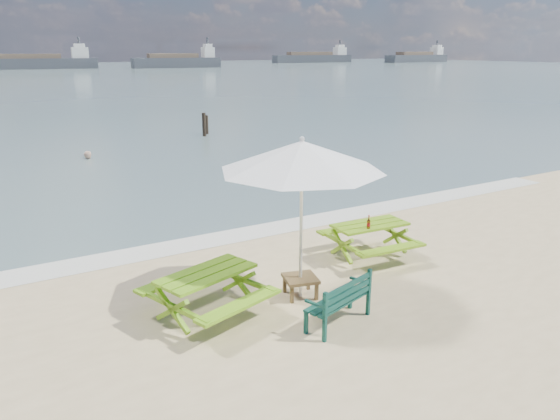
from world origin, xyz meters
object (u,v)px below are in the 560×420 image
swimmer (89,172)px  picnic_table_left (207,295)px  side_table (300,286)px  patio_umbrella (302,156)px  picnic_table_right (369,241)px  park_bench (338,310)px  beer_bottle (369,224)px

swimmer → picnic_table_left: bearing=-94.8°
side_table → patio_umbrella: (-0.00, 0.00, 2.33)m
picnic_table_right → patio_umbrella: bearing=-159.8°
picnic_table_right → patio_umbrella: patio_umbrella is taller
picnic_table_right → swimmer: (-2.71, 13.95, -0.88)m
picnic_table_right → side_table: (-2.24, -0.82, -0.17)m
picnic_table_right → patio_umbrella: size_ratio=0.53×
park_bench → side_table: bearing=88.0°
side_table → beer_bottle: size_ratio=2.50×
picnic_table_left → park_bench: 2.12m
park_bench → beer_bottle: beer_bottle is taller
picnic_table_right → park_bench: size_ratio=1.39×
picnic_table_right → park_bench: bearing=-139.1°
picnic_table_right → beer_bottle: (-0.23, -0.22, 0.48)m
side_table → beer_bottle: bearing=16.6°
park_bench → patio_umbrella: 2.56m
beer_bottle → park_bench: bearing=-139.4°
picnic_table_left → side_table: 1.72m
picnic_table_left → swimmer: bearing=85.2°
picnic_table_right → side_table: picnic_table_right is taller
picnic_table_right → swimmer: bearing=101.0°
picnic_table_left → picnic_table_right: bearing=9.7°
side_table → beer_bottle: beer_bottle is taller
picnic_table_right → park_bench: (-2.28, -1.98, -0.12)m
side_table → swimmer: size_ratio=0.42×
park_bench → beer_bottle: size_ratio=4.78×
side_table → patio_umbrella: patio_umbrella is taller
side_table → park_bench: bearing=-92.0°
picnic_table_right → patio_umbrella: 3.22m
picnic_table_right → swimmer: size_ratio=1.10×
side_table → patio_umbrella: bearing=104.0°
picnic_table_right → side_table: size_ratio=2.66×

